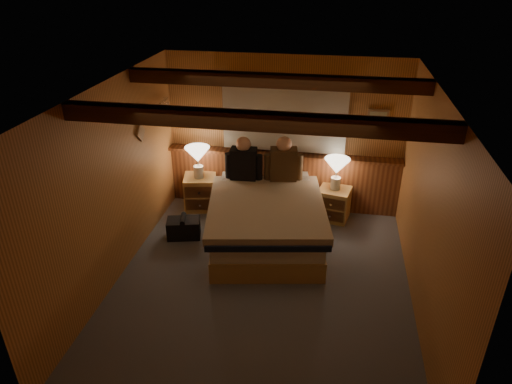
% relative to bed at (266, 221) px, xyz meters
% --- Properties ---
extents(floor, '(4.20, 4.20, 0.00)m').
position_rel_bed_xyz_m(floor, '(0.09, -0.93, -0.35)').
color(floor, '#494D57').
rests_on(floor, ground).
extents(ceiling, '(4.20, 4.20, 0.00)m').
position_rel_bed_xyz_m(ceiling, '(0.09, -0.93, 2.05)').
color(ceiling, tan).
rests_on(ceiling, wall_back).
extents(wall_back, '(3.60, 0.00, 3.60)m').
position_rel_bed_xyz_m(wall_back, '(0.09, 1.17, 0.85)').
color(wall_back, '#D08B4A').
rests_on(wall_back, floor).
extents(wall_left, '(0.00, 4.20, 4.20)m').
position_rel_bed_xyz_m(wall_left, '(-1.71, -0.93, 0.85)').
color(wall_left, '#D08B4A').
rests_on(wall_left, floor).
extents(wall_right, '(0.00, 4.20, 4.20)m').
position_rel_bed_xyz_m(wall_right, '(1.89, -0.93, 0.85)').
color(wall_right, '#D08B4A').
rests_on(wall_right, floor).
extents(wall_front, '(3.60, 0.00, 3.60)m').
position_rel_bed_xyz_m(wall_front, '(0.09, -3.03, 0.85)').
color(wall_front, '#D08B4A').
rests_on(wall_front, floor).
extents(wainscot, '(3.60, 0.23, 0.94)m').
position_rel_bed_xyz_m(wainscot, '(0.09, 1.10, 0.14)').
color(wainscot, brown).
rests_on(wainscot, wall_back).
extents(curtain_window, '(2.18, 0.09, 1.11)m').
position_rel_bed_xyz_m(curtain_window, '(0.09, 1.10, 1.17)').
color(curtain_window, '#432410').
rests_on(curtain_window, wall_back).
extents(ceiling_beams, '(3.60, 1.65, 0.16)m').
position_rel_bed_xyz_m(ceiling_beams, '(0.09, -0.78, 1.96)').
color(ceiling_beams, '#432410').
rests_on(ceiling_beams, ceiling).
extents(coat_rail, '(0.05, 0.55, 0.24)m').
position_rel_bed_xyz_m(coat_rail, '(-1.63, 0.64, 1.32)').
color(coat_rail, white).
rests_on(coat_rail, wall_left).
extents(framed_print, '(0.30, 0.04, 0.25)m').
position_rel_bed_xyz_m(framed_print, '(1.44, 1.15, 1.20)').
color(framed_print, '#A67C53').
rests_on(framed_print, wall_back).
extents(bed, '(1.82, 2.20, 0.67)m').
position_rel_bed_xyz_m(bed, '(0.00, 0.00, 0.00)').
color(bed, '#AE8E4A').
rests_on(bed, floor).
extents(nightstand_left, '(0.58, 0.54, 0.54)m').
position_rel_bed_xyz_m(nightstand_left, '(-1.19, 0.82, -0.08)').
color(nightstand_left, '#AE8E4A').
rests_on(nightstand_left, floor).
extents(nightstand_right, '(0.53, 0.50, 0.50)m').
position_rel_bed_xyz_m(nightstand_right, '(0.92, 0.84, -0.10)').
color(nightstand_right, '#AE8E4A').
rests_on(nightstand_right, floor).
extents(lamp_left, '(0.39, 0.39, 0.50)m').
position_rel_bed_xyz_m(lamp_left, '(-1.19, 0.80, 0.55)').
color(lamp_left, silver).
rests_on(lamp_left, nightstand_left).
extents(lamp_right, '(0.38, 0.38, 0.49)m').
position_rel_bed_xyz_m(lamp_right, '(0.92, 0.86, 0.50)').
color(lamp_right, silver).
rests_on(lamp_right, nightstand_right).
extents(person_left, '(0.56, 0.23, 0.68)m').
position_rel_bed_xyz_m(person_left, '(-0.44, 0.63, 0.59)').
color(person_left, black).
rests_on(person_left, bed).
extents(person_right, '(0.56, 0.28, 0.69)m').
position_rel_bed_xyz_m(person_right, '(0.14, 0.71, 0.60)').
color(person_right, '#47321C').
rests_on(person_right, bed).
extents(duffel_bag, '(0.52, 0.38, 0.33)m').
position_rel_bed_xyz_m(duffel_bag, '(-1.19, -0.07, -0.20)').
color(duffel_bag, black).
rests_on(duffel_bag, floor).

